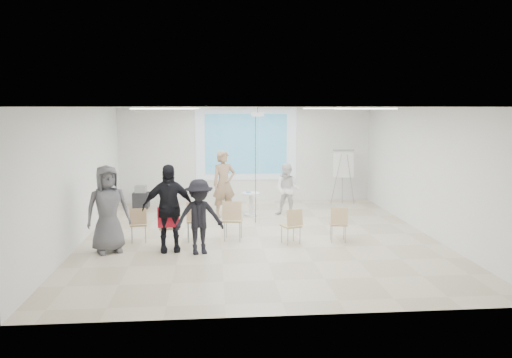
{
  "coord_description": "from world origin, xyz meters",
  "views": [
    {
      "loc": [
        -1.03,
        -11.31,
        2.98
      ],
      "look_at": [
        0.0,
        0.8,
        1.25
      ],
      "focal_mm": 35.0,
      "sensor_mm": 36.0,
      "label": 1
    }
  ],
  "objects": [
    {
      "name": "fluor_panel_nw",
      "position": [
        -2.0,
        2.0,
        2.97
      ],
      "size": [
        1.2,
        0.3,
        0.02
      ],
      "primitive_type": "cube",
      "color": "white",
      "rests_on": "ceiling"
    },
    {
      "name": "fluor_panel_sw",
      "position": [
        -2.0,
        -1.5,
        2.97
      ],
      "size": [
        1.2,
        0.3,
        0.02
      ],
      "primitive_type": "cube",
      "color": "white",
      "rests_on": "ceiling"
    },
    {
      "name": "controller_right",
      "position": [
        0.83,
        2.49,
        1.09
      ],
      "size": [
        0.09,
        0.13,
        0.04
      ],
      "primitive_type": "cube",
      "rotation": [
        0.0,
        0.0,
        -0.39
      ],
      "color": "silver",
      "rests_on": "player_right"
    },
    {
      "name": "fluor_panel_ne",
      "position": [
        2.0,
        2.0,
        2.97
      ],
      "size": [
        1.2,
        0.3,
        0.02
      ],
      "primitive_type": "cube",
      "color": "white",
      "rests_on": "ceiling"
    },
    {
      "name": "audience_left",
      "position": [
        -1.99,
        -0.99,
        1.05
      ],
      "size": [
        1.31,
        0.89,
        2.11
      ],
      "primitive_type": "imported",
      "rotation": [
        0.0,
        0.0,
        0.14
      ],
      "color": "black",
      "rests_on": "floor"
    },
    {
      "name": "player_left",
      "position": [
        -0.76,
        2.24,
        1.04
      ],
      "size": [
        0.89,
        0.75,
        2.08
      ],
      "primitive_type": "imported",
      "rotation": [
        0.0,
        0.0,
        0.37
      ],
      "color": "#A28263",
      "rests_on": "floor"
    },
    {
      "name": "wall_back",
      "position": [
        0.0,
        4.55,
        1.5
      ],
      "size": [
        8.0,
        0.1,
        3.0
      ],
      "primitive_type": "cube",
      "color": "silver",
      "rests_on": "floor"
    },
    {
      "name": "controller_left",
      "position": [
        -0.58,
        2.49,
        1.37
      ],
      "size": [
        0.08,
        0.12,
        0.04
      ],
      "primitive_type": "cube",
      "rotation": [
        0.0,
        0.0,
        0.37
      ],
      "color": "silver",
      "rests_on": "player_left"
    },
    {
      "name": "chair_left_mid",
      "position": [
        -1.99,
        -0.85,
        0.54
      ],
      "size": [
        0.46,
        0.49,
        0.92
      ],
      "rotation": [
        0.0,
        0.0,
        0.08
      ],
      "color": "tan",
      "rests_on": "floor"
    },
    {
      "name": "projection_halo",
      "position": [
        0.0,
        4.49,
        1.85
      ],
      "size": [
        3.2,
        0.01,
        2.3
      ],
      "primitive_type": "cube",
      "color": "silver",
      "rests_on": "wall_back"
    },
    {
      "name": "pedestal_table",
      "position": [
        -0.01,
        2.32,
        0.37
      ],
      "size": [
        0.58,
        0.58,
        0.67
      ],
      "rotation": [
        0.0,
        0.0,
        -0.08
      ],
      "color": "silver",
      "rests_on": "floor"
    },
    {
      "name": "ceiling_projector",
      "position": [
        0.1,
        1.49,
        2.69
      ],
      "size": [
        0.3,
        0.25,
        3.0
      ],
      "color": "white",
      "rests_on": "ceiling"
    },
    {
      "name": "chair_center",
      "position": [
        -0.63,
        -0.32,
        0.55
      ],
      "size": [
        0.5,
        0.52,
        0.92
      ],
      "rotation": [
        0.0,
        0.0,
        -0.15
      ],
      "color": "tan",
      "rests_on": "floor"
    },
    {
      "name": "av_cart",
      "position": [
        -3.21,
        3.6,
        0.32
      ],
      "size": [
        0.48,
        0.39,
        0.69
      ],
      "rotation": [
        0.0,
        0.0,
        -0.06
      ],
      "color": "black",
      "rests_on": "floor"
    },
    {
      "name": "projection_image",
      "position": [
        0.0,
        4.47,
        1.85
      ],
      "size": [
        2.6,
        0.01,
        1.9
      ],
      "primitive_type": "cube",
      "color": "teal",
      "rests_on": "wall_back"
    },
    {
      "name": "chair_left_inner",
      "position": [
        -1.44,
        -0.3,
        0.55
      ],
      "size": [
        0.48,
        0.51,
        0.93
      ],
      "rotation": [
        0.0,
        0.0,
        0.09
      ],
      "color": "tan",
      "rests_on": "floor"
    },
    {
      "name": "ceiling",
      "position": [
        0.0,
        0.0,
        3.05
      ],
      "size": [
        8.0,
        9.0,
        0.1
      ],
      "primitive_type": "cube",
      "color": "white",
      "rests_on": "wall_back"
    },
    {
      "name": "chair_far_left",
      "position": [
        -2.73,
        -0.26,
        0.47
      ],
      "size": [
        0.42,
        0.44,
        0.79
      ],
      "rotation": [
        0.0,
        0.0,
        0.13
      ],
      "color": "tan",
      "rests_on": "floor"
    },
    {
      "name": "wall_right",
      "position": [
        4.05,
        0.0,
        1.5
      ],
      "size": [
        0.1,
        9.0,
        3.0
      ],
      "primitive_type": "cube",
      "color": "silver",
      "rests_on": "floor"
    },
    {
      "name": "flipchart_easel",
      "position": [
        2.97,
        3.74,
        1.27
      ],
      "size": [
        0.74,
        0.57,
        1.72
      ],
      "rotation": [
        0.0,
        0.0,
        -0.14
      ],
      "color": "#909398",
      "rests_on": "floor"
    },
    {
      "name": "wall_left",
      "position": [
        -4.05,
        0.0,
        1.5
      ],
      "size": [
        0.1,
        9.0,
        3.0
      ],
      "primitive_type": "cube",
      "color": "silver",
      "rests_on": "floor"
    },
    {
      "name": "laptop",
      "position": [
        -1.45,
        -0.2,
        0.5
      ],
      "size": [
        0.36,
        0.28,
        0.03
      ],
      "primitive_type": "imported",
      "rotation": [
        0.0,
        0.0,
        3.23
      ],
      "color": "black",
      "rests_on": "chair_left_inner"
    },
    {
      "name": "audience_outer",
      "position": [
        -3.23,
        -0.98,
        1.02
      ],
      "size": [
        1.18,
        1.01,
        2.05
      ],
      "primitive_type": "imported",
      "rotation": [
        0.0,
        0.0,
        0.42
      ],
      "color": "#59585D",
      "rests_on": "floor"
    },
    {
      "name": "chair_right_inner",
      "position": [
        0.67,
        -0.72,
        0.47
      ],
      "size": [
        0.48,
        0.5,
        0.8
      ],
      "rotation": [
        0.0,
        0.0,
        0.34
      ],
      "color": "tan",
      "rests_on": "floor"
    },
    {
      "name": "floor",
      "position": [
        0.0,
        0.0,
        -0.05
      ],
      "size": [
        8.0,
        9.0,
        0.1
      ],
      "primitive_type": "cube",
      "color": "beige",
      "rests_on": "ground"
    },
    {
      "name": "player_right",
      "position": [
        1.01,
        2.24,
        0.81
      ],
      "size": [
        0.96,
        0.87,
        1.62
      ],
      "primitive_type": "imported",
      "rotation": [
        0.0,
        0.0,
        -0.39
      ],
      "color": "white",
      "rests_on": "floor"
    },
    {
      "name": "audience_mid",
      "position": [
        -1.34,
        -1.26,
        0.88
      ],
      "size": [
        1.25,
        0.86,
        1.76
      ],
      "primitive_type": "imported",
      "rotation": [
        0.0,
        0.0,
        0.23
      ],
      "color": "black",
      "rests_on": "floor"
    },
    {
      "name": "chair_right_far",
      "position": [
        1.73,
        -0.63,
        0.47
      ],
      "size": [
        0.43,
        0.45,
        0.8
      ],
      "rotation": [
        0.0,
        0.0,
        -0.14
      ],
      "color": "tan",
      "rests_on": "floor"
    },
    {
      "name": "fluor_panel_se",
      "position": [
        2.0,
        -1.5,
        2.97
      ],
      "size": [
        1.2,
        0.3,
        0.02
      ],
      "primitive_type": "cube",
      "color": "white",
      "rests_on": "ceiling"
    },
    {
      "name": "red_jacket",
      "position": [
        -2.0,
        -0.99,
        0.72
      ],
      "size": [
        0.45,
        0.14,
        0.42
      ],
      "primitive_type": "cube",
      "rotation": [
        0.0,
        0.0,
        0.08
      ],
      "color": "#A91424",
      "rests_on": "chair_left_mid"
    }
  ]
}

